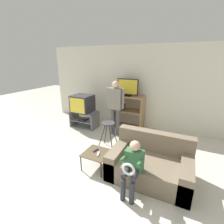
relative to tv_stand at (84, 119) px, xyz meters
The scene contains 13 objects.
ground_plane 2.95m from the tv_stand, 60.26° to the right, with size 18.00×18.00×0.00m, color beige.
wall_back 2.00m from the tv_stand, 31.42° to the left, with size 6.40×0.06×2.60m.
tv_stand is the anchor object (origin of this frame).
television_main 0.54m from the tv_stand, 144.57° to the right, with size 0.62×0.60×0.54m.
media_shelf 1.48m from the tv_stand, 22.98° to the left, with size 0.98×0.50×1.07m.
television_flat 1.77m from the tv_stand, 22.99° to the left, with size 0.66×0.20×0.53m.
folding_stool 1.65m from the tv_stand, 33.90° to the right, with size 0.44×0.38×0.70m.
snack_table 2.26m from the tv_stand, 49.06° to the right, with size 0.51×0.51×0.35m.
remote_control_black 2.19m from the tv_stand, 49.11° to the right, with size 0.04×0.14×0.02m, color #232328.
remote_control_white 2.33m from the tv_stand, 48.43° to the right, with size 0.04×0.14×0.02m, color silver.
couch 2.95m from the tv_stand, 30.51° to the right, with size 1.48×0.92×0.81m.
person_standing_adult 1.38m from the tv_stand, ahead, with size 0.53×0.20×1.60m.
person_seated_child 3.13m from the tv_stand, 40.73° to the right, with size 0.33×0.43×0.94m.
Camera 1 is at (1.55, -1.63, 2.18)m, focal length 26.00 mm.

